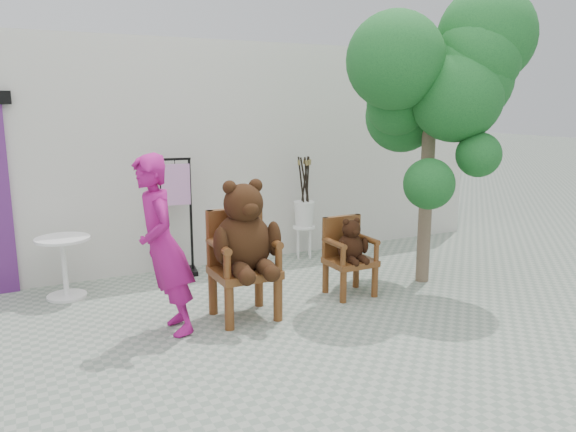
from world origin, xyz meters
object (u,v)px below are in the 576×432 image
(stool_bucket, at_px, (304,213))
(cafe_table, at_px, (64,260))
(chair_small, at_px, (349,249))
(tree, at_px, (446,78))
(person, at_px, (163,246))
(chair_big, at_px, (244,242))
(display_stand, at_px, (177,230))

(stool_bucket, bearing_deg, cafe_table, -175.13)
(chair_small, height_order, tree, tree)
(person, xyz_separation_m, stool_bucket, (2.49, 1.81, -0.23))
(person, bearing_deg, chair_big, 93.64)
(cafe_table, xyz_separation_m, tree, (4.09, -1.56, 2.03))
(cafe_table, relative_size, tree, 0.20)
(chair_big, relative_size, chair_small, 1.59)
(chair_small, bearing_deg, chair_big, -175.02)
(stool_bucket, bearing_deg, tree, -65.51)
(chair_big, relative_size, stool_bucket, 0.99)
(stool_bucket, bearing_deg, display_stand, -179.90)
(cafe_table, relative_size, stool_bucket, 0.48)
(stool_bucket, bearing_deg, person, -144.09)
(cafe_table, bearing_deg, stool_bucket, 4.87)
(display_stand, xyz_separation_m, tree, (2.69, -1.83, 1.89))
(chair_small, height_order, display_stand, display_stand)
(chair_big, bearing_deg, cafe_table, 137.10)
(chair_big, xyz_separation_m, stool_bucket, (1.66, 1.76, -0.16))
(chair_big, height_order, stool_bucket, stool_bucket)
(person, distance_m, tree, 3.70)
(chair_small, height_order, person, person)
(cafe_table, bearing_deg, display_stand, 11.07)
(person, bearing_deg, stool_bucket, 126.36)
(cafe_table, distance_m, stool_bucket, 3.27)
(cafe_table, xyz_separation_m, display_stand, (1.40, 0.27, 0.14))
(chair_big, relative_size, cafe_table, 2.05)
(chair_big, height_order, cafe_table, chair_big)
(tree, bearing_deg, chair_big, 178.20)
(chair_small, relative_size, cafe_table, 1.29)
(person, height_order, cafe_table, person)
(chair_big, xyz_separation_m, tree, (2.49, -0.08, 1.66))
(chair_big, bearing_deg, chair_small, 4.98)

